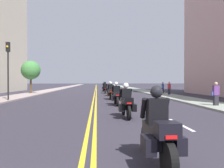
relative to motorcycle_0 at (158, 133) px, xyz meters
The scene contains 19 objects.
ground_plane 43.95m from the motorcycle_0, 91.83° to the left, with size 264.00×264.00×0.00m, color #2E2B35.
sidewalk_left 44.97m from the motorcycle_0, 102.39° to the left, with size 2.82×144.00×0.12m, color gray.
sidewalk_right 44.46m from the motorcycle_0, 81.15° to the left, with size 2.82×144.00×0.12m, color gray.
centreline_yellow_inner 43.95m from the motorcycle_0, 91.99° to the left, with size 0.12×132.00×0.01m, color yellow.
centreline_yellow_outer 43.95m from the motorcycle_0, 91.67° to the left, with size 0.12×132.00×0.01m, color yellow.
lane_dashes_white 25.01m from the motorcycle_0, 85.38° to the left, with size 0.14×56.40×0.01m.
motorcycle_0 is the anchor object (origin of this frame).
motorcycle_1 5.64m from the motorcycle_0, 88.60° to the left, with size 0.77×2.17×1.61m.
motorcycle_2 10.91m from the motorcycle_0, 89.19° to the left, with size 0.77×2.25×1.65m.
motorcycle_3 15.84m from the motorcycle_0, 89.69° to the left, with size 0.76×2.24×1.66m.
motorcycle_4 20.98m from the motorcycle_0, 89.12° to the left, with size 0.78×2.26×1.68m.
motorcycle_5 26.18m from the motorcycle_0, 90.06° to the left, with size 0.76×2.15×1.65m.
motorcycle_6 30.96m from the motorcycle_0, 89.70° to the left, with size 0.78×2.24×1.58m.
motorcycle_7 36.26m from the motorcycle_0, 89.78° to the left, with size 0.78×2.27×1.65m.
traffic_light_near 17.10m from the motorcycle_0, 120.78° to the left, with size 0.28×0.38×4.96m.
pedestrian_0 24.11m from the motorcycle_0, 72.54° to the left, with size 0.37×0.42×1.63m.
pedestrian_1 11.32m from the motorcycle_0, 55.07° to the left, with size 0.48×0.22×1.64m.
pedestrian_2 22.38m from the motorcycle_0, 70.62° to the left, with size 0.42×0.35×1.64m.
street_tree_0 27.29m from the motorcycle_0, 111.54° to the left, with size 2.50×2.50×4.42m.
Camera 1 is at (0.19, -0.17, 1.67)m, focal length 34.82 mm.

